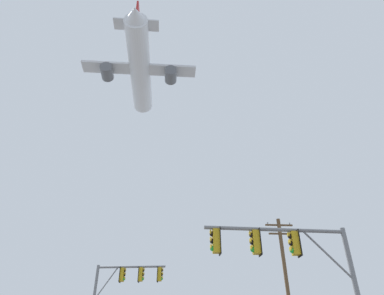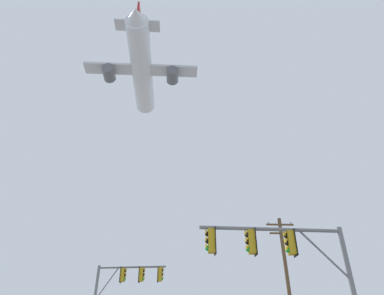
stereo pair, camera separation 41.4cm
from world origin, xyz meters
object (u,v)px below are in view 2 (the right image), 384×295
Objects in this scene: signal_pole_near at (288,259)px; airplane at (142,70)px; utility_pole at (288,284)px; signal_pole_far at (122,289)px.

signal_pole_near is 43.63m from airplane.
signal_pole_near is at bearing -106.79° from utility_pole.
signal_pole_near is at bearing -67.94° from airplane.
airplane is (-10.33, 25.51, 33.86)m from signal_pole_near.
utility_pole is at bearing -41.39° from airplane.
airplane is (-14.24, 12.55, 32.70)m from utility_pole.
signal_pole_far reaches higher than signal_pole_near.
signal_pole_far is 0.30× the size of airplane.
utility_pole is (3.91, 12.96, 1.16)m from signal_pole_near.
utility_pole is 37.81m from airplane.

